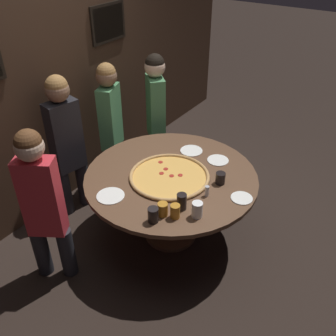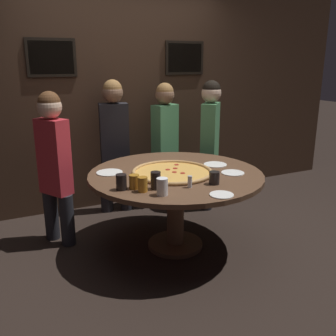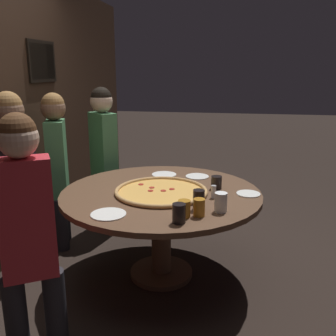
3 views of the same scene
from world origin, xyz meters
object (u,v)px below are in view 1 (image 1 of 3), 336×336
(giant_pizza, at_px, (169,176))
(white_plate_far_back, at_px, (191,151))
(drink_cup_front_edge, at_px, (220,178))
(diner_side_right, at_px, (156,110))
(drink_cup_far_right, at_px, (182,202))
(white_plate_right_side, at_px, (111,196))
(drink_cup_by_shaker, at_px, (153,215))
(drink_cup_centre_back, at_px, (175,211))
(diner_centre_back, at_px, (111,120))
(drink_cup_beside_pizza, at_px, (163,209))
(dining_table, at_px, (171,186))
(diner_far_right, at_px, (42,200))
(drink_cup_near_left, at_px, (197,210))
(condiment_shaker, at_px, (207,191))
(white_plate_beside_cup, at_px, (218,160))
(white_plate_left_side, at_px, (242,198))
(diner_far_left, at_px, (66,139))

(giant_pizza, bearing_deg, white_plate_far_back, 7.92)
(drink_cup_front_edge, distance_m, diner_side_right, 1.39)
(drink_cup_far_right, distance_m, white_plate_right_side, 0.62)
(drink_cup_by_shaker, xyz_separation_m, white_plate_right_side, (0.05, 0.48, -0.06))
(drink_cup_centre_back, height_order, diner_centre_back, diner_centre_back)
(drink_cup_beside_pizza, bearing_deg, drink_cup_centre_back, -70.43)
(dining_table, relative_size, giant_pizza, 2.17)
(diner_far_right, bearing_deg, drink_cup_near_left, 178.97)
(drink_cup_far_right, bearing_deg, condiment_shaker, -18.47)
(drink_cup_centre_back, relative_size, condiment_shaker, 1.22)
(white_plate_beside_cup, height_order, diner_side_right, diner_side_right)
(drink_cup_far_right, xyz_separation_m, drink_cup_beside_pizza, (-0.15, 0.08, -0.01))
(drink_cup_by_shaker, height_order, diner_centre_back, diner_centre_back)
(drink_cup_front_edge, bearing_deg, dining_table, 108.00)
(diner_far_right, distance_m, diner_side_right, 1.82)
(dining_table, xyz_separation_m, diner_centre_back, (0.39, 1.07, 0.23))
(diner_far_right, bearing_deg, giant_pizza, -153.40)
(drink_cup_far_right, distance_m, diner_far_right, 1.11)
(dining_table, bearing_deg, drink_cup_near_left, -126.55)
(white_plate_left_side, bearing_deg, giant_pizza, 97.13)
(white_plate_far_back, relative_size, diner_far_left, 0.15)
(giant_pizza, distance_m, drink_cup_by_shaker, 0.60)
(white_plate_beside_cup, bearing_deg, diner_far_left, 116.35)
(drink_cup_beside_pizza, relative_size, white_plate_left_side, 0.62)
(white_plate_beside_cup, distance_m, condiment_shaker, 0.57)
(drink_cup_far_right, bearing_deg, diner_far_left, 84.93)
(dining_table, bearing_deg, white_plate_beside_cup, -28.09)
(drink_cup_beside_pizza, bearing_deg, drink_cup_near_left, -59.19)
(giant_pizza, xyz_separation_m, drink_cup_by_shaker, (-0.56, -0.22, 0.05))
(diner_far_right, bearing_deg, white_plate_beside_cup, -151.09)
(drink_cup_front_edge, height_order, diner_centre_back, diner_centre_back)
(drink_cup_far_right, relative_size, diner_side_right, 0.09)
(dining_table, relative_size, condiment_shaker, 16.33)
(drink_cup_front_edge, relative_size, white_plate_left_side, 0.58)
(drink_cup_far_right, xyz_separation_m, drink_cup_near_left, (-0.01, -0.15, -0.00))
(drink_cup_centre_back, distance_m, diner_centre_back, 1.65)
(diner_side_right, bearing_deg, white_plate_beside_cup, 21.84)
(giant_pizza, height_order, condiment_shaker, condiment_shaker)
(diner_side_right, bearing_deg, white_plate_right_side, -26.99)
(drink_cup_front_edge, xyz_separation_m, diner_side_right, (0.70, 1.20, 0.06))
(drink_cup_centre_back, relative_size, white_plate_far_back, 0.53)
(drink_cup_near_left, bearing_deg, giant_pizza, 56.06)
(diner_side_right, bearing_deg, white_plate_far_back, 14.63)
(white_plate_right_side, bearing_deg, diner_far_right, 141.91)
(drink_cup_by_shaker, distance_m, condiment_shaker, 0.54)
(white_plate_beside_cup, bearing_deg, diner_side_right, 69.32)
(condiment_shaker, bearing_deg, giant_pizza, 83.56)
(drink_cup_front_edge, distance_m, drink_cup_centre_back, 0.61)
(white_plate_right_side, xyz_separation_m, condiment_shaker, (0.46, -0.67, 0.05))
(drink_cup_beside_pizza, bearing_deg, diner_far_right, 119.73)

